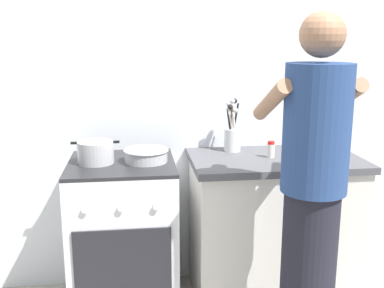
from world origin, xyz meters
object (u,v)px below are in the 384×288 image
stove_range (124,236)px  person (312,199)px  oil_bottle (316,140)px  mixing_bowl (146,155)px  utensil_crock (232,135)px  spice_bottle (271,150)px  pot (96,152)px

stove_range → person: (0.89, -0.62, 0.41)m
oil_bottle → person: 0.64m
stove_range → mixing_bowl: 0.51m
mixing_bowl → utensil_crock: bearing=19.4°
spice_bottle → person: bearing=-88.5°
stove_range → oil_bottle: oil_bottle is taller
mixing_bowl → utensil_crock: (0.54, 0.19, 0.06)m
utensil_crock → oil_bottle: utensil_crock is taller
mixing_bowl → spice_bottle: 0.73m
stove_range → person: person is taller
spice_bottle → oil_bottle: (0.26, -0.04, 0.06)m
mixing_bowl → utensil_crock: utensil_crock is taller
person → spice_bottle: bearing=91.5°
oil_bottle → person: (-0.24, -0.57, -0.15)m
mixing_bowl → oil_bottle: oil_bottle is taller
mixing_bowl → person: (0.75, -0.61, -0.08)m
pot → mixing_bowl: bearing=-0.9°
mixing_bowl → pot: bearing=179.1°
utensil_crock → person: person is taller
pot → utensil_crock: (0.82, 0.18, 0.04)m
pot → mixing_bowl: (0.28, -0.00, -0.02)m
pot → mixing_bowl: pot is taller
mixing_bowl → person: person is taller
stove_range → oil_bottle: 1.26m
utensil_crock → spice_bottle: 0.27m
pot → spice_bottle: pot is taller
spice_bottle → person: (0.02, -0.61, -0.09)m
spice_bottle → person: 0.62m
pot → person: size_ratio=0.16×
utensil_crock → oil_bottle: 0.50m
mixing_bowl → stove_range: bearing=177.0°
stove_range → spice_bottle: 1.00m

